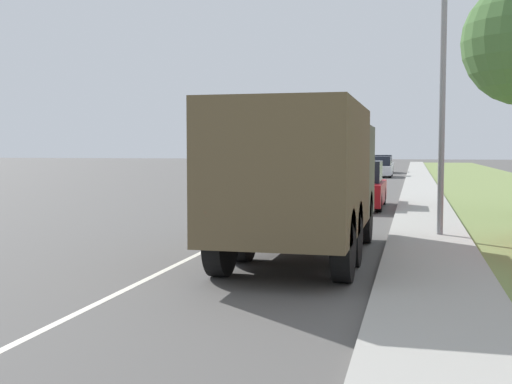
{
  "coord_description": "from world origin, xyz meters",
  "views": [
    {
      "loc": [
        4.15,
        0.95,
        2.1
      ],
      "look_at": [
        0.83,
        14.37,
        1.16
      ],
      "focal_mm": 45.0,
      "sensor_mm": 36.0,
      "label": 1
    }
  ],
  "objects_px": {
    "military_truck": "(302,173)",
    "car_third_ahead": "(379,168)",
    "lamp_post": "(434,52)",
    "car_second_ahead": "(303,175)",
    "car_fourth_ahead": "(383,165)",
    "car_nearest_ahead": "(357,187)"
  },
  "relations": [
    {
      "from": "car_third_ahead",
      "to": "car_fourth_ahead",
      "type": "xyz_separation_m",
      "value": [
        -0.15,
        8.5,
        0.01
      ]
    },
    {
      "from": "car_nearest_ahead",
      "to": "car_third_ahead",
      "type": "height_order",
      "value": "car_nearest_ahead"
    },
    {
      "from": "military_truck",
      "to": "car_nearest_ahead",
      "type": "relative_size",
      "value": 1.45
    },
    {
      "from": "military_truck",
      "to": "car_second_ahead",
      "type": "relative_size",
      "value": 1.62
    },
    {
      "from": "car_third_ahead",
      "to": "car_fourth_ahead",
      "type": "bearing_deg",
      "value": 91.0
    },
    {
      "from": "car_second_ahead",
      "to": "lamp_post",
      "type": "height_order",
      "value": "lamp_post"
    },
    {
      "from": "car_nearest_ahead",
      "to": "lamp_post",
      "type": "xyz_separation_m",
      "value": [
        2.34,
        -7.66,
        3.56
      ]
    },
    {
      "from": "military_truck",
      "to": "car_second_ahead",
      "type": "bearing_deg",
      "value": 99.65
    },
    {
      "from": "car_second_ahead",
      "to": "car_nearest_ahead",
      "type": "bearing_deg",
      "value": -71.53
    },
    {
      "from": "car_third_ahead",
      "to": "lamp_post",
      "type": "xyz_separation_m",
      "value": [
        2.89,
        -32.94,
        3.62
      ]
    },
    {
      "from": "car_third_ahead",
      "to": "lamp_post",
      "type": "relative_size",
      "value": 0.58
    },
    {
      "from": "car_second_ahead",
      "to": "car_fourth_ahead",
      "type": "relative_size",
      "value": 0.88
    },
    {
      "from": "military_truck",
      "to": "car_fourth_ahead",
      "type": "distance_m",
      "value": 44.76
    },
    {
      "from": "car_second_ahead",
      "to": "car_fourth_ahead",
      "type": "height_order",
      "value": "car_fourth_ahead"
    },
    {
      "from": "military_truck",
      "to": "car_third_ahead",
      "type": "relative_size",
      "value": 1.63
    },
    {
      "from": "car_second_ahead",
      "to": "lamp_post",
      "type": "xyz_separation_m",
      "value": [
        6.37,
        -19.71,
        3.67
      ]
    },
    {
      "from": "military_truck",
      "to": "car_third_ahead",
      "type": "bearing_deg",
      "value": 90.69
    },
    {
      "from": "car_second_ahead",
      "to": "car_third_ahead",
      "type": "distance_m",
      "value": 13.68
    },
    {
      "from": "car_nearest_ahead",
      "to": "car_fourth_ahead",
      "type": "distance_m",
      "value": 33.79
    },
    {
      "from": "military_truck",
      "to": "car_nearest_ahead",
      "type": "height_order",
      "value": "military_truck"
    },
    {
      "from": "military_truck",
      "to": "lamp_post",
      "type": "height_order",
      "value": "lamp_post"
    },
    {
      "from": "car_second_ahead",
      "to": "car_third_ahead",
      "type": "relative_size",
      "value": 1.0
    }
  ]
}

